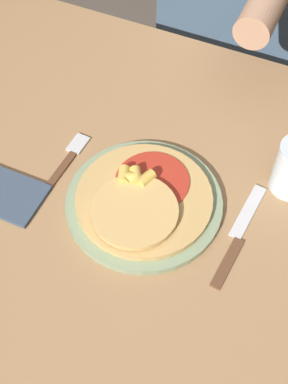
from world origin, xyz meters
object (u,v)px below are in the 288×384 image
Objects in this scene: plate at (144,203)px; fork at (65,163)px; knife at (238,236)px; dining_table at (131,225)px; pizza at (142,199)px.

plate is 0.17m from fork.
fork is at bearing 172.15° from plate.
plate reaches higher than knife.
dining_table is 4.58× the size of pizza.
pizza reaches higher than dining_table.
pizza is 1.08× the size of knife.
dining_table is 0.24m from knife.
fork is (-0.17, 0.02, -0.00)m from plate.
knife is (0.21, -0.01, 0.12)m from dining_table.
plate reaches higher than dining_table.
plate is 1.57× the size of fork.
knife is at bearing -2.93° from fork.
pizza reaches higher than plate.
plate is at bearing -7.85° from fork.
fork is at bearing 177.95° from dining_table.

